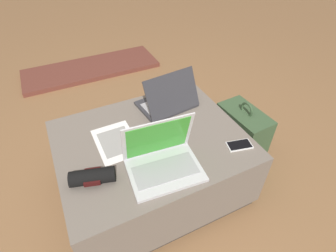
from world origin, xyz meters
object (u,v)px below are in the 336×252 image
(backpack, at_px, (242,135))
(wrist_brace, at_px, (93,177))
(paper_sheet, at_px, (116,141))
(cell_phone, at_px, (239,145))
(laptop_near, at_px, (162,159))
(laptop_far, at_px, (168,100))

(backpack, height_order, wrist_brace, wrist_brace)
(paper_sheet, bearing_deg, cell_phone, -29.50)
(wrist_brace, bearing_deg, paper_sheet, 50.63)
(laptop_near, xyz_separation_m, backpack, (0.69, 0.19, -0.28))
(laptop_near, bearing_deg, cell_phone, -1.26)
(cell_phone, bearing_deg, laptop_near, 96.28)
(paper_sheet, bearing_deg, laptop_far, 21.24)
(backpack, height_order, paper_sheet, backpack)
(laptop_near, distance_m, cell_phone, 0.44)
(laptop_near, relative_size, wrist_brace, 1.70)
(laptop_far, relative_size, backpack, 0.80)
(paper_sheet, bearing_deg, wrist_brace, -130.16)
(laptop_near, height_order, backpack, laptop_near)
(cell_phone, relative_size, backpack, 0.32)
(cell_phone, bearing_deg, backpack, -34.11)
(laptop_far, distance_m, backpack, 0.58)
(cell_phone, height_order, backpack, backpack)
(cell_phone, distance_m, backpack, 0.43)
(laptop_far, relative_size, cell_phone, 2.52)
(laptop_near, xyz_separation_m, wrist_brace, (-0.33, 0.06, -0.02))
(laptop_far, bearing_deg, backpack, 146.10)
(backpack, distance_m, wrist_brace, 1.06)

